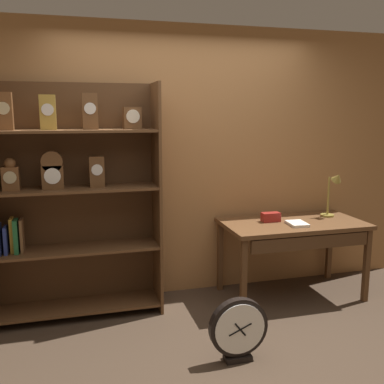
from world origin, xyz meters
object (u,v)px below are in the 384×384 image
at_px(workbench, 294,230).
at_px(toolbox_small, 271,217).
at_px(bookshelf, 71,199).
at_px(desk_lamp, 334,190).
at_px(round_clock_large, 238,329).
at_px(open_repair_manual, 297,224).

distance_m(workbench, toolbox_small, 0.25).
relative_size(bookshelf, desk_lamp, 4.40).
relative_size(desk_lamp, round_clock_large, 0.97).
bearing_deg(bookshelf, round_clock_large, -44.61).
height_order(desk_lamp, toolbox_small, desk_lamp).
bearing_deg(workbench, open_repair_manual, -102.84).
xyz_separation_m(bookshelf, workbench, (2.05, -0.17, -0.38)).
distance_m(bookshelf, workbench, 2.09).
bearing_deg(bookshelf, desk_lamp, -1.54).
distance_m(bookshelf, desk_lamp, 2.53).
bearing_deg(toolbox_small, open_repair_manual, -45.49).
relative_size(workbench, toolbox_small, 7.71).
distance_m(bookshelf, open_repair_manual, 2.06).
bearing_deg(round_clock_large, workbench, 45.51).
height_order(toolbox_small, round_clock_large, toolbox_small).
height_order(bookshelf, toolbox_small, bookshelf).
distance_m(open_repair_manual, round_clock_large, 1.33).
xyz_separation_m(toolbox_small, round_clock_large, (-0.72, -1.02, -0.55)).
xyz_separation_m(desk_lamp, toolbox_small, (-0.69, -0.02, -0.23)).
height_order(desk_lamp, open_repair_manual, desk_lamp).
height_order(toolbox_small, open_repair_manual, toolbox_small).
bearing_deg(open_repair_manual, workbench, 81.88).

